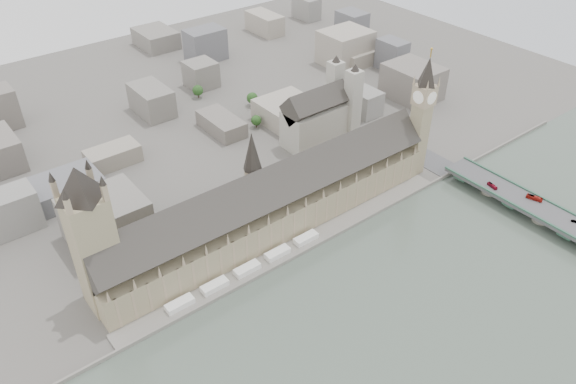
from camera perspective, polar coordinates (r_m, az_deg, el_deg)
ground at (r=395.96m, az=0.05°, el=-5.22°), size 900.00×900.00×0.00m
embankment_wall at (r=386.24m, az=1.43°, el=-6.21°), size 600.00×1.50×3.00m
river_terrace at (r=390.89m, az=0.74°, el=-5.68°), size 270.00×15.00×2.00m
terrace_tents at (r=371.96m, az=-4.17°, el=-7.80°), size 118.00×7.00×4.00m
palace_of_westminster at (r=393.84m, az=-1.71°, el=-1.24°), size 265.00×40.73×55.44m
elizabeth_tower at (r=451.19m, az=13.49°, el=8.23°), size 17.00×17.00×107.50m
victoria_tower at (r=337.54m, az=-19.38°, el=-3.97°), size 30.00×30.00×100.00m
central_tower at (r=373.19m, az=-3.62°, el=2.96°), size 13.00×13.00×48.00m
westminster_bridge at (r=454.53m, az=23.60°, el=-1.74°), size 25.00×325.00×10.25m
westminster_abbey at (r=501.11m, az=3.37°, el=7.82°), size 68.00×36.00×64.00m
city_skyline_inland at (r=567.71m, az=-15.59°, el=9.38°), size 720.00×360.00×38.00m
park_trees at (r=425.58m, az=-6.00°, el=-0.79°), size 110.00×30.00×15.00m
red_bus_north at (r=458.84m, az=20.04°, el=0.60°), size 4.14×9.63×2.61m
red_bus_south at (r=456.44m, az=23.74°, el=-0.55°), size 6.22×12.12×3.30m
car_silver at (r=446.00m, az=27.07°, el=-2.67°), size 3.15×4.64×1.45m
car_approach at (r=516.38m, az=11.47°, el=6.25°), size 2.47×5.13×1.44m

